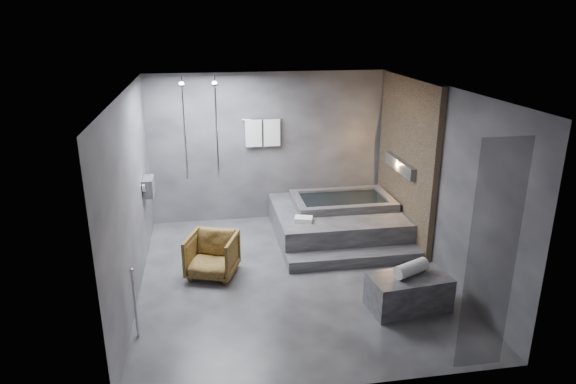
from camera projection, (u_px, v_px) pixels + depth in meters
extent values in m
plane|color=#2C2C2F|center=(293.00, 276.00, 7.78)|extent=(5.00, 5.00, 0.00)
cube|color=#4A4A4C|center=(294.00, 90.00, 6.87)|extent=(4.50, 5.00, 0.04)
cube|color=#36363B|center=(270.00, 147.00, 9.66)|extent=(4.50, 0.04, 2.80)
cube|color=#36363B|center=(338.00, 270.00, 4.99)|extent=(4.50, 0.04, 2.80)
cube|color=#36363B|center=(131.00, 198.00, 6.97)|extent=(0.04, 5.00, 2.80)
cube|color=#36363B|center=(441.00, 181.00, 7.67)|extent=(0.04, 5.00, 2.80)
cube|color=#9F815D|center=(406.00, 160.00, 8.83)|extent=(0.10, 2.40, 2.78)
cube|color=#FF9938|center=(401.00, 165.00, 8.85)|extent=(0.14, 1.20, 0.20)
cube|color=gray|center=(149.00, 187.00, 8.39)|extent=(0.16, 0.42, 0.30)
imported|color=beige|center=(149.00, 191.00, 8.31)|extent=(0.08, 0.08, 0.21)
imported|color=beige|center=(150.00, 189.00, 8.51)|extent=(0.07, 0.07, 0.15)
cylinder|color=silver|center=(216.00, 128.00, 8.92)|extent=(0.04, 0.04, 1.80)
cylinder|color=silver|center=(184.00, 129.00, 8.83)|extent=(0.04, 0.04, 1.80)
cylinder|color=silver|center=(262.00, 119.00, 9.40)|extent=(0.75, 0.02, 0.02)
cube|color=white|center=(253.00, 133.00, 9.43)|extent=(0.30, 0.06, 0.50)
cube|color=white|center=(272.00, 133.00, 9.49)|extent=(0.30, 0.06, 0.50)
cylinder|color=silver|center=(135.00, 304.00, 6.18)|extent=(0.04, 0.04, 0.90)
cube|color=black|center=(491.00, 259.00, 5.31)|extent=(0.55, 0.01, 2.60)
cube|color=#313134|center=(337.00, 221.00, 9.21)|extent=(2.20, 2.00, 0.50)
cube|color=#313134|center=(355.00, 258.00, 8.16)|extent=(2.20, 0.36, 0.18)
cube|color=#2D2D2F|center=(408.00, 292.00, 6.87)|extent=(1.11, 0.69, 0.47)
imported|color=#412C10|center=(212.00, 255.00, 7.73)|extent=(0.90, 0.91, 0.65)
cylinder|color=white|center=(411.00, 268.00, 6.81)|extent=(0.54, 0.38, 0.18)
cube|color=white|center=(304.00, 219.00, 8.53)|extent=(0.34, 0.29, 0.08)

